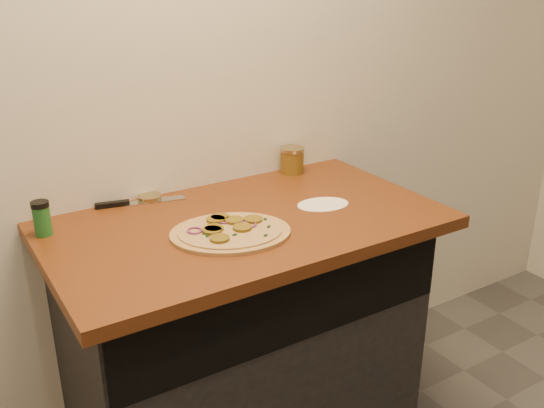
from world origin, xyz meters
TOP-DOWN VIEW (x-y plane):
  - cabinet at (0.00, 1.45)m, footprint 1.10×0.60m
  - countertop at (0.00, 1.42)m, footprint 1.20×0.70m
  - pizza at (-0.09, 1.34)m, footprint 0.44×0.44m
  - chefs_knife at (-0.25, 1.71)m, footprint 0.29×0.09m
  - mason_jar_lid at (-0.19, 1.72)m, footprint 0.08×0.08m
  - salsa_jar at (0.36, 1.70)m, footprint 0.09×0.09m
  - spice_shaker at (-0.55, 1.62)m, footprint 0.05×0.05m
  - flour_spill at (0.27, 1.38)m, footprint 0.20×0.20m

SIDE VIEW (x-z plane):
  - cabinet at x=0.00m, z-range 0.00..0.86m
  - countertop at x=0.00m, z-range 0.86..0.90m
  - flour_spill at x=0.27m, z-range 0.90..0.90m
  - chefs_knife at x=-0.25m, z-range 0.90..0.91m
  - mason_jar_lid at x=-0.19m, z-range 0.90..0.92m
  - pizza at x=-0.09m, z-range 0.90..0.92m
  - salsa_jar at x=0.36m, z-range 0.90..1.00m
  - spice_shaker at x=-0.55m, z-range 0.90..1.00m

